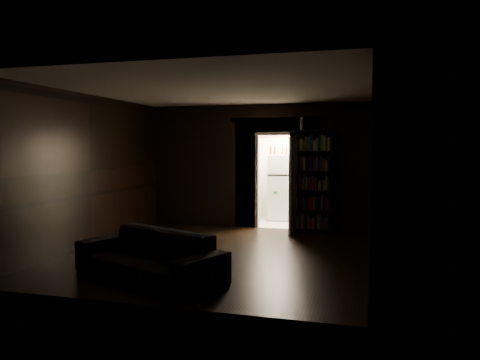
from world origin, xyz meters
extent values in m
plane|color=black|center=(0.00, 0.00, 0.00)|extent=(5.50, 5.50, 0.00)
cube|color=black|center=(-1.23, 2.80, 1.40)|extent=(2.55, 0.10, 2.80)
cube|color=black|center=(1.73, 2.80, 1.40)|extent=(1.55, 0.10, 2.80)
cube|color=black|center=(0.50, 2.80, 2.45)|extent=(0.90, 0.10, 0.70)
cube|color=black|center=(-2.50, 0.00, 1.40)|extent=(0.02, 5.50, 2.80)
cube|color=black|center=(2.50, 0.00, 1.40)|extent=(0.02, 5.50, 2.80)
cube|color=black|center=(0.00, -2.75, 1.40)|extent=(5.00, 0.02, 2.80)
cube|color=beige|center=(0.00, 0.00, 2.80)|extent=(5.00, 5.50, 0.02)
cube|color=silver|center=(0.50, 2.74, 1.05)|extent=(1.04, 0.06, 2.17)
cube|color=#B1AD9A|center=(0.50, 3.65, -0.05)|extent=(2.20, 1.80, 0.10)
cube|color=beige|center=(0.50, 4.50, 1.20)|extent=(2.20, 0.10, 2.40)
cube|color=beige|center=(-0.55, 3.65, 1.20)|extent=(0.10, 1.60, 2.40)
cube|color=beige|center=(1.55, 3.65, 1.20)|extent=(0.10, 1.60, 2.40)
cube|color=beige|center=(0.50, 3.65, 2.45)|extent=(2.20, 1.80, 0.10)
cube|color=#B56170|center=(0.50, 4.44, 2.22)|extent=(2.00, 0.04, 0.26)
imported|color=black|center=(-0.45, -1.74, 0.44)|extent=(2.47, 1.78, 0.87)
cube|color=black|center=(1.27, 2.55, 1.10)|extent=(0.95, 0.62, 2.20)
cube|color=silver|center=(0.42, 4.03, 0.82)|extent=(0.90, 0.86, 1.65)
cube|color=silver|center=(0.94, 2.31, 1.02)|extent=(0.11, 0.85, 2.05)
cube|color=silver|center=(1.05, 2.56, 2.34)|extent=(0.11, 0.11, 0.29)
cube|color=black|center=(0.32, 3.98, 1.78)|extent=(0.63, 0.26, 0.26)
camera|label=1|loc=(2.49, -7.57, 1.83)|focal=35.00mm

